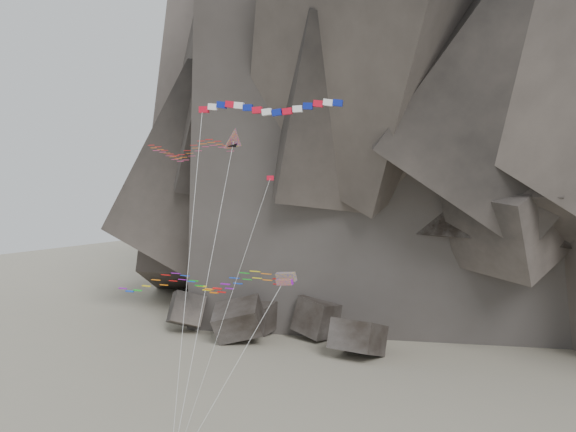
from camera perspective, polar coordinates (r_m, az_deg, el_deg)
The scene contains 6 objects.
headland at distance 109.74m, azimuth 19.20°, elevation 14.42°, with size 110.00×70.00×84.00m, color #574D47, non-canonical shape.
boulder_field at distance 70.51m, azimuth 17.40°, elevation -12.01°, with size 78.69×18.98×9.01m.
delta_kite at distance 52.61m, azimuth -9.12°, elevation 5.90°, with size 11.53×10.81×23.37m.
banner_kite at distance 43.28m, azimuth -1.84°, elevation 9.42°, with size 9.29×8.16×24.70m.
parafoil_kite at distance 44.58m, azimuth -8.42°, elevation -5.78°, with size 14.63×4.55×13.64m.
pennant_kite at distance 42.08m, azimuth -3.97°, elevation -3.69°, with size 4.51×5.49×19.67m.
Camera 1 is at (24.91, -34.85, 21.26)m, focal length 40.00 mm.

